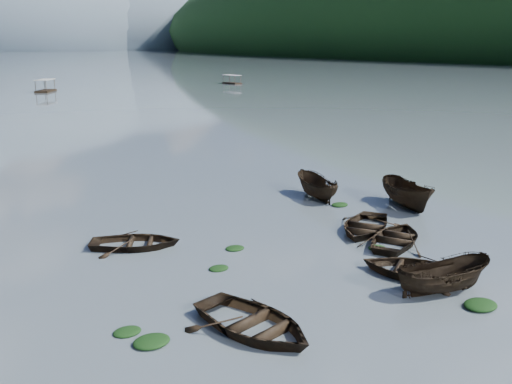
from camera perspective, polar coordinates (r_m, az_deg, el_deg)
ground_plane at (r=22.31m, az=17.08°, el=-11.68°), size 2400.00×2400.00×0.00m
haze_mtn_c at (r=925.88m, az=-23.28°, el=12.99°), size 520.00×520.00×260.00m
haze_mtn_d at (r=972.46m, az=-12.51°, el=13.84°), size 520.00×520.00×220.00m
rowboat_0 at (r=20.31m, az=-0.28°, el=-13.73°), size 4.55×5.60×1.02m
rowboat_2 at (r=24.32m, az=18.07°, el=-9.49°), size 4.44×2.54×1.62m
rowboat_3 at (r=25.63m, az=15.67°, el=-8.03°), size 5.30×5.69×0.96m
rowboat_4 at (r=29.35m, az=13.85°, el=-4.96°), size 5.49×5.01×0.93m
rowboat_5 at (r=35.77m, az=14.83°, el=-1.46°), size 3.27×5.30×1.92m
rowboat_6 at (r=28.54m, az=-11.95°, el=-5.42°), size 5.28×4.78×0.90m
rowboat_7 at (r=30.80m, az=10.77°, el=-3.85°), size 5.76×5.38×0.97m
rowboat_8 at (r=36.80m, az=6.02°, el=-0.59°), size 2.51×4.62×1.69m
weed_clump_0 at (r=19.87m, az=-10.40°, el=-14.69°), size 1.26×1.03×0.28m
weed_clump_1 at (r=25.38m, az=-3.75°, el=-7.71°), size 0.91×0.73×0.20m
weed_clump_2 at (r=23.53m, az=21.51°, el=-10.66°), size 1.38×1.10×0.30m
weed_clump_3 at (r=28.35m, az=11.98°, el=-5.56°), size 0.89×0.75×0.20m
weed_clump_4 at (r=26.60m, az=16.52°, el=-7.24°), size 1.15×0.91×0.24m
weed_clump_5 at (r=20.67m, az=-12.75°, el=-13.58°), size 0.99×0.80×0.21m
weed_clump_6 at (r=27.71m, az=-2.12°, el=-5.72°), size 0.95×0.79×0.20m
weed_clump_7 at (r=35.24m, az=8.37°, el=-1.36°), size 1.08×0.87×0.24m
pontoon_centre at (r=124.16m, az=-20.28°, el=9.38°), size 5.37×6.63×2.37m
pontoon_right at (r=139.43m, az=-2.40°, el=10.75°), size 2.76×5.48×2.02m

